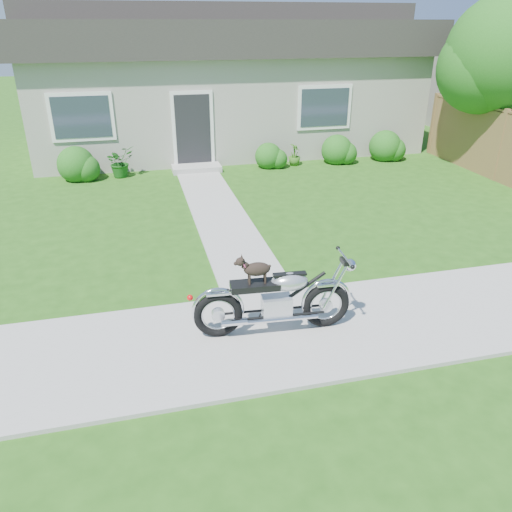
{
  "coord_description": "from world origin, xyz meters",
  "views": [
    {
      "loc": [
        -3.23,
        -5.58,
        3.94
      ],
      "look_at": [
        -1.6,
        1.0,
        0.75
      ],
      "focal_mm": 35.0,
      "sensor_mm": 36.0,
      "label": 1
    }
  ],
  "objects_px": {
    "house": "(224,80)",
    "fence": "(500,146)",
    "potted_plant_left": "(120,162)",
    "motorcycle_with_dog": "(276,299)",
    "tree_near": "(508,60)",
    "potted_plant_right": "(294,155)"
  },
  "relations": [
    {
      "from": "fence",
      "to": "potted_plant_right",
      "type": "relative_size",
      "value": 10.23
    },
    {
      "from": "house",
      "to": "tree_near",
      "type": "distance_m",
      "value": 8.64
    },
    {
      "from": "potted_plant_left",
      "to": "motorcycle_with_dog",
      "type": "distance_m",
      "value": 8.77
    },
    {
      "from": "fence",
      "to": "potted_plant_left",
      "type": "xyz_separation_m",
      "value": [
        -9.93,
        2.8,
        -0.52
      ]
    },
    {
      "from": "potted_plant_left",
      "to": "house",
      "type": "bearing_deg",
      "value": 43.55
    },
    {
      "from": "potted_plant_left",
      "to": "potted_plant_right",
      "type": "relative_size",
      "value": 1.31
    },
    {
      "from": "house",
      "to": "fence",
      "type": "relative_size",
      "value": 1.9
    },
    {
      "from": "tree_near",
      "to": "motorcycle_with_dog",
      "type": "height_order",
      "value": "tree_near"
    },
    {
      "from": "potted_plant_left",
      "to": "potted_plant_right",
      "type": "xyz_separation_m",
      "value": [
        5.08,
        0.0,
        -0.1
      ]
    },
    {
      "from": "house",
      "to": "fence",
      "type": "height_order",
      "value": "house"
    },
    {
      "from": "potted_plant_right",
      "to": "motorcycle_with_dog",
      "type": "height_order",
      "value": "motorcycle_with_dog"
    },
    {
      "from": "fence",
      "to": "tree_near",
      "type": "height_order",
      "value": "tree_near"
    },
    {
      "from": "potted_plant_left",
      "to": "tree_near",
      "type": "bearing_deg",
      "value": -10.22
    },
    {
      "from": "potted_plant_right",
      "to": "motorcycle_with_dog",
      "type": "relative_size",
      "value": 0.29
    },
    {
      "from": "fence",
      "to": "potted_plant_right",
      "type": "bearing_deg",
      "value": 149.96
    },
    {
      "from": "fence",
      "to": "potted_plant_left",
      "type": "relative_size",
      "value": 7.81
    },
    {
      "from": "fence",
      "to": "potted_plant_right",
      "type": "xyz_separation_m",
      "value": [
        -4.84,
        2.8,
        -0.62
      ]
    },
    {
      "from": "potted_plant_left",
      "to": "potted_plant_right",
      "type": "distance_m",
      "value": 5.08
    },
    {
      "from": "potted_plant_right",
      "to": "tree_near",
      "type": "bearing_deg",
      "value": -19.45
    },
    {
      "from": "potted_plant_right",
      "to": "motorcycle_with_dog",
      "type": "bearing_deg",
      "value": -109.51
    },
    {
      "from": "potted_plant_left",
      "to": "motorcycle_with_dog",
      "type": "relative_size",
      "value": 0.38
    },
    {
      "from": "tree_near",
      "to": "motorcycle_with_dog",
      "type": "xyz_separation_m",
      "value": [
        -8.32,
        -6.65,
        -2.46
      ]
    }
  ]
}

